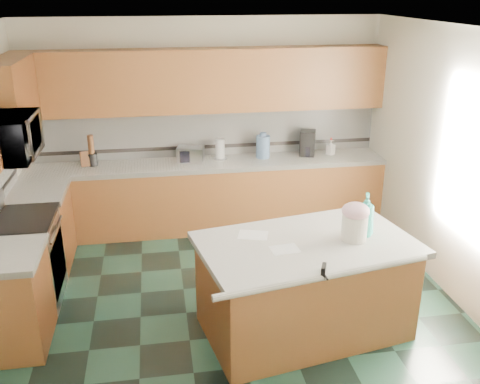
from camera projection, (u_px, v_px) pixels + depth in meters
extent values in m
plane|color=black|center=(231.00, 309.00, 5.39)|extent=(4.60, 4.60, 0.00)
plane|color=white|center=(229.00, 30.00, 4.41)|extent=(4.60, 4.60, 0.00)
cube|color=white|center=(205.00, 123.00, 7.03)|extent=(4.60, 0.04, 2.70)
cube|color=white|center=(294.00, 336.00, 2.76)|extent=(4.60, 0.04, 2.70)
cube|color=white|center=(463.00, 170.00, 5.25)|extent=(0.04, 4.60, 2.70)
cube|color=#441F0C|center=(209.00, 197.00, 7.07)|extent=(4.60, 0.60, 0.86)
cube|color=silver|center=(208.00, 164.00, 6.91)|extent=(4.60, 0.64, 0.06)
cube|color=#441F0C|center=(205.00, 80.00, 6.65)|extent=(4.60, 0.33, 0.78)
cube|color=silver|center=(205.00, 132.00, 7.05)|extent=(4.60, 0.02, 0.63)
cube|color=black|center=(206.00, 147.00, 7.11)|extent=(4.60, 0.01, 0.05)
cube|color=#441F0C|center=(42.00, 230.00, 6.12)|extent=(0.60, 0.82, 0.86)
cube|color=silver|center=(36.00, 192.00, 5.95)|extent=(0.64, 0.82, 0.06)
cube|color=#441F0C|center=(10.00, 303.00, 4.71)|extent=(0.60, 0.72, 0.86)
cube|color=silver|center=(2.00, 256.00, 4.54)|extent=(0.64, 0.72, 0.06)
cube|color=#441F0C|center=(12.00, 97.00, 5.68)|extent=(0.33, 1.09, 0.78)
cube|color=#B7B7BC|center=(28.00, 262.00, 5.39)|extent=(0.60, 0.76, 0.88)
cube|color=black|center=(58.00, 263.00, 5.45)|extent=(0.02, 0.68, 0.55)
cube|color=black|center=(21.00, 220.00, 5.22)|extent=(0.62, 0.78, 0.04)
cylinder|color=#B7B7BC|center=(56.00, 229.00, 5.31)|extent=(0.02, 0.66, 0.02)
imported|color=#B7B7BC|center=(7.00, 138.00, 4.92)|extent=(0.50, 0.73, 0.41)
cube|color=#441F0C|center=(305.00, 289.00, 4.92)|extent=(1.95, 1.34, 0.86)
cube|color=silver|center=(307.00, 245.00, 4.75)|extent=(2.07, 1.46, 0.06)
cylinder|color=silver|center=(326.00, 276.00, 4.23)|extent=(1.87, 0.41, 0.06)
cylinder|color=silver|center=(354.00, 227.00, 4.74)|extent=(0.26, 0.26, 0.24)
ellipsoid|color=#E2A8B9|center=(356.00, 211.00, 4.69)|extent=(0.25, 0.25, 0.15)
cylinder|color=tan|center=(356.00, 206.00, 4.67)|extent=(0.08, 0.03, 0.03)
sphere|color=tan|center=(352.00, 206.00, 4.66)|extent=(0.04, 0.04, 0.04)
sphere|color=tan|center=(361.00, 205.00, 4.68)|extent=(0.04, 0.04, 0.04)
imported|color=teal|center=(366.00, 215.00, 4.79)|extent=(0.20, 0.20, 0.41)
cube|color=white|center=(285.00, 249.00, 4.60)|extent=(0.26, 0.21, 0.00)
cube|color=white|center=(253.00, 235.00, 4.86)|extent=(0.31, 0.27, 0.00)
cube|color=black|center=(324.00, 271.00, 4.23)|extent=(0.07, 0.11, 0.10)
cylinder|color=black|center=(326.00, 277.00, 4.18)|extent=(0.02, 0.08, 0.02)
cube|color=#472814|center=(85.00, 159.00, 6.68)|extent=(0.13, 0.16, 0.21)
cylinder|color=black|center=(92.00, 159.00, 6.72)|extent=(0.13, 0.13, 0.16)
cylinder|color=#472814|center=(91.00, 144.00, 6.65)|extent=(0.07, 0.07, 0.23)
cube|color=#B7B7BC|center=(190.00, 154.00, 6.87)|extent=(0.38, 0.30, 0.19)
cube|color=black|center=(191.00, 157.00, 6.78)|extent=(0.29, 0.01, 0.15)
cylinder|color=white|center=(220.00, 149.00, 6.97)|extent=(0.12, 0.12, 0.27)
cylinder|color=#B7B7BC|center=(220.00, 158.00, 7.01)|extent=(0.18, 0.18, 0.01)
cylinder|color=#5E7FAC|center=(263.00, 147.00, 7.01)|extent=(0.18, 0.18, 0.30)
cylinder|color=#5E7FAC|center=(263.00, 134.00, 6.95)|extent=(0.08, 0.08, 0.04)
cube|color=black|center=(307.00, 143.00, 7.11)|extent=(0.26, 0.27, 0.33)
cylinder|color=black|center=(308.00, 151.00, 7.10)|extent=(0.14, 0.14, 0.14)
imported|color=white|center=(331.00, 147.00, 7.15)|extent=(0.13, 0.13, 0.20)
cylinder|color=red|center=(331.00, 139.00, 7.11)|extent=(0.02, 0.02, 0.03)
cube|color=white|center=(475.00, 162.00, 5.00)|extent=(0.02, 1.40, 1.10)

